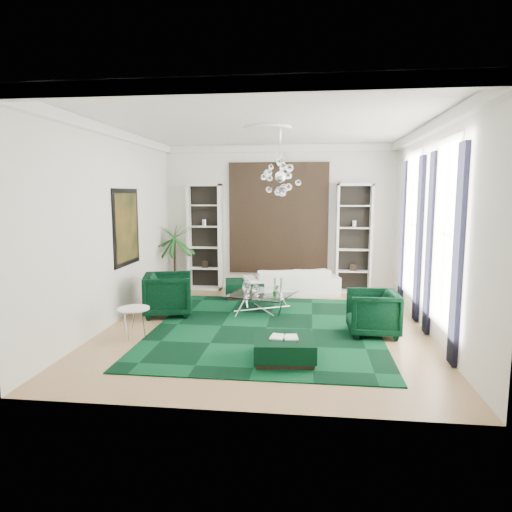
# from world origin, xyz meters

# --- Properties ---
(floor) EXTENTS (6.00, 7.00, 0.02)m
(floor) POSITION_xyz_m (0.00, 0.00, -0.01)
(floor) COLOR tan
(floor) RESTS_ON ground
(ceiling) EXTENTS (6.00, 7.00, 0.02)m
(ceiling) POSITION_xyz_m (0.00, 0.00, 3.81)
(ceiling) COLOR white
(ceiling) RESTS_ON ground
(wall_back) EXTENTS (6.00, 0.02, 3.80)m
(wall_back) POSITION_xyz_m (0.00, 3.51, 1.90)
(wall_back) COLOR silver
(wall_back) RESTS_ON ground
(wall_front) EXTENTS (6.00, 0.02, 3.80)m
(wall_front) POSITION_xyz_m (0.00, -3.51, 1.90)
(wall_front) COLOR silver
(wall_front) RESTS_ON ground
(wall_left) EXTENTS (0.02, 7.00, 3.80)m
(wall_left) POSITION_xyz_m (-3.01, 0.00, 1.90)
(wall_left) COLOR silver
(wall_left) RESTS_ON ground
(wall_right) EXTENTS (0.02, 7.00, 3.80)m
(wall_right) POSITION_xyz_m (3.01, 0.00, 1.90)
(wall_right) COLOR silver
(wall_right) RESTS_ON ground
(crown_molding) EXTENTS (6.00, 7.00, 0.18)m
(crown_molding) POSITION_xyz_m (0.00, 0.00, 3.70)
(crown_molding) COLOR white
(crown_molding) RESTS_ON ceiling
(ceiling_medallion) EXTENTS (0.90, 0.90, 0.05)m
(ceiling_medallion) POSITION_xyz_m (0.00, 0.30, 3.77)
(ceiling_medallion) COLOR white
(ceiling_medallion) RESTS_ON ceiling
(tapestry) EXTENTS (2.50, 0.06, 2.80)m
(tapestry) POSITION_xyz_m (0.00, 3.46, 1.90)
(tapestry) COLOR black
(tapestry) RESTS_ON wall_back
(shelving_left) EXTENTS (0.90, 0.38, 2.80)m
(shelving_left) POSITION_xyz_m (-1.95, 3.31, 1.40)
(shelving_left) COLOR white
(shelving_left) RESTS_ON floor
(shelving_right) EXTENTS (0.90, 0.38, 2.80)m
(shelving_right) POSITION_xyz_m (1.95, 3.31, 1.40)
(shelving_right) COLOR white
(shelving_right) RESTS_ON floor
(painting) EXTENTS (0.04, 1.30, 1.60)m
(painting) POSITION_xyz_m (-2.97, 0.60, 1.85)
(painting) COLOR black
(painting) RESTS_ON wall_left
(window_near) EXTENTS (0.03, 1.10, 2.90)m
(window_near) POSITION_xyz_m (2.99, -0.90, 1.90)
(window_near) COLOR white
(window_near) RESTS_ON wall_right
(curtain_near_a) EXTENTS (0.07, 0.30, 3.25)m
(curtain_near_a) POSITION_xyz_m (2.96, -1.68, 1.65)
(curtain_near_a) COLOR black
(curtain_near_a) RESTS_ON floor
(curtain_near_b) EXTENTS (0.07, 0.30, 3.25)m
(curtain_near_b) POSITION_xyz_m (2.96, -0.12, 1.65)
(curtain_near_b) COLOR black
(curtain_near_b) RESTS_ON floor
(window_far) EXTENTS (0.03, 1.10, 2.90)m
(window_far) POSITION_xyz_m (2.99, 1.50, 1.90)
(window_far) COLOR white
(window_far) RESTS_ON wall_right
(curtain_far_a) EXTENTS (0.07, 0.30, 3.25)m
(curtain_far_a) POSITION_xyz_m (2.96, 0.72, 1.65)
(curtain_far_a) COLOR black
(curtain_far_a) RESTS_ON floor
(curtain_far_b) EXTENTS (0.07, 0.30, 3.25)m
(curtain_far_b) POSITION_xyz_m (2.96, 2.28, 1.65)
(curtain_far_b) COLOR black
(curtain_far_b) RESTS_ON floor
(rug) EXTENTS (4.20, 5.00, 0.02)m
(rug) POSITION_xyz_m (0.03, -0.12, 0.01)
(rug) COLOR black
(rug) RESTS_ON floor
(sofa) EXTENTS (2.53, 1.56, 0.69)m
(sofa) POSITION_xyz_m (0.37, 2.82, 0.34)
(sofa) COLOR white
(sofa) RESTS_ON floor
(armchair_left) EXTENTS (1.20, 1.18, 0.90)m
(armchair_left) POSITION_xyz_m (-2.11, 0.58, 0.45)
(armchair_left) COLOR black
(armchair_left) RESTS_ON floor
(armchair_right) EXTENTS (0.92, 0.89, 0.81)m
(armchair_right) POSITION_xyz_m (1.97, -0.30, 0.41)
(armchair_right) COLOR black
(armchair_right) RESTS_ON floor
(coffee_table) EXTENTS (1.56, 1.56, 0.43)m
(coffee_table) POSITION_xyz_m (-0.17, 1.02, 0.21)
(coffee_table) COLOR white
(coffee_table) RESTS_ON floor
(ottoman_side) EXTENTS (1.08, 1.08, 0.41)m
(ottoman_side) POSITION_xyz_m (-0.77, 2.45, 0.20)
(ottoman_side) COLOR black
(ottoman_side) RESTS_ON floor
(ottoman_front) EXTENTS (1.00, 1.00, 0.36)m
(ottoman_front) POSITION_xyz_m (0.46, -1.78, 0.18)
(ottoman_front) COLOR black
(ottoman_front) RESTS_ON floor
(book) EXTENTS (0.43, 0.29, 0.03)m
(book) POSITION_xyz_m (0.46, -1.78, 0.38)
(book) COLOR white
(book) RESTS_ON ottoman_front
(side_table) EXTENTS (0.58, 0.58, 0.53)m
(side_table) POSITION_xyz_m (-2.25, -0.98, 0.27)
(side_table) COLOR white
(side_table) RESTS_ON floor
(palm) EXTENTS (1.58, 1.58, 2.30)m
(palm) POSITION_xyz_m (-2.65, 2.89, 1.15)
(palm) COLOR #19591E
(palm) RESTS_ON floor
(chandelier) EXTENTS (0.94, 0.94, 0.76)m
(chandelier) POSITION_xyz_m (0.26, 0.10, 2.85)
(chandelier) COLOR white
(chandelier) RESTS_ON ceiling
(table_plant) EXTENTS (0.17, 0.15, 0.24)m
(table_plant) POSITION_xyz_m (0.14, 0.76, 0.55)
(table_plant) COLOR #19591E
(table_plant) RESTS_ON coffee_table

